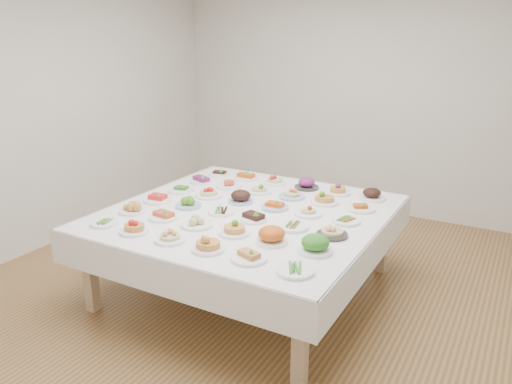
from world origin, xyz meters
The scene contains 38 objects.
room_envelope centered at (0.00, 0.00, 1.83)m, with size 5.02×5.02×2.81m.
display_table centered at (-0.09, -0.13, 0.69)m, with size 2.27×2.27×0.75m.
dish_0 centered at (-0.92, -0.97, 0.77)m, with size 0.22×0.22×0.05m.
dish_1 centered at (-0.59, -0.98, 0.80)m, with size 0.23×0.23×0.12m.
dish_2 centered at (-0.25, -0.98, 0.81)m, with size 0.23×0.23×0.12m.
dish_3 centered at (0.09, -0.98, 0.82)m, with size 0.24×0.23×0.14m.
dish_4 centered at (0.41, -0.97, 0.79)m, with size 0.25×0.25×0.10m.
dish_5 centered at (0.76, -0.98, 0.77)m, with size 0.25×0.25×0.05m.
dish_6 centered at (-0.92, -0.65, 0.80)m, with size 0.23×0.23×0.11m.
dish_7 centered at (-0.59, -0.63, 0.80)m, with size 0.24×0.24×0.11m.
dish_8 centered at (-0.25, -0.64, 0.80)m, with size 0.25×0.25×0.12m.
dish_9 centered at (0.09, -0.63, 0.82)m, with size 0.23×0.23×0.14m.
dish_10 centered at (0.41, -0.64, 0.82)m, with size 0.27×0.27×0.15m.
dish_11 centered at (0.75, -0.63, 0.82)m, with size 0.24×0.24×0.15m.
dish_12 centered at (-0.93, -0.31, 0.79)m, with size 0.25×0.25×0.11m.
dish_13 centered at (-0.59, -0.30, 0.80)m, with size 0.22×0.22×0.10m.
dish_14 centered at (-0.25, -0.30, 0.77)m, with size 0.23×0.22×0.05m.
dish_15 centered at (0.07, -0.31, 0.80)m, with size 0.22×0.22×0.10m.
dish_16 centered at (0.42, -0.30, 0.77)m, with size 0.25×0.25×0.05m.
dish_17 centered at (0.76, -0.30, 0.81)m, with size 0.23×0.23×0.12m.
dish_18 centered at (-0.93, 0.03, 0.79)m, with size 0.25×0.25×0.10m.
dish_19 centered at (-0.60, 0.03, 0.81)m, with size 0.25×0.25×0.14m.
dish_20 centered at (-0.25, 0.03, 0.82)m, with size 0.23×0.23×0.14m.
dish_21 centered at (0.09, 0.04, 0.78)m, with size 0.24×0.24×0.09m.
dish_22 centered at (0.41, 0.03, 0.80)m, with size 0.23×0.23×0.11m.
dish_23 centered at (0.75, 0.03, 0.77)m, with size 0.23×0.23×0.05m.
dish_24 centered at (-0.93, 0.37, 0.79)m, with size 0.22×0.22×0.10m.
dish_25 centered at (-0.59, 0.37, 0.79)m, with size 0.25×0.25×0.09m.
dish_26 centered at (-0.25, 0.37, 0.79)m, with size 0.22×0.22×0.11m.
dish_27 centered at (0.09, 0.38, 0.81)m, with size 0.24×0.24×0.12m.
dish_28 centered at (0.42, 0.38, 0.82)m, with size 0.25×0.25×0.14m.
dish_29 centered at (0.75, 0.37, 0.79)m, with size 0.25×0.25×0.10m.
dish_30 centered at (-0.92, 0.70, 0.78)m, with size 0.23×0.23×0.09m.
dish_31 centered at (-0.60, 0.71, 0.80)m, with size 0.24×0.24×0.11m.
dish_32 centered at (-0.25, 0.71, 0.81)m, with size 0.22×0.22×0.12m.
dish_33 centered at (0.09, 0.72, 0.82)m, with size 0.24×0.24×0.14m.
dish_34 centered at (0.42, 0.70, 0.80)m, with size 0.23×0.23×0.12m.
dish_35 centered at (0.75, 0.71, 0.81)m, with size 0.25×0.25×0.14m.
Camera 1 is at (1.97, -3.62, 2.21)m, focal length 35.00 mm.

